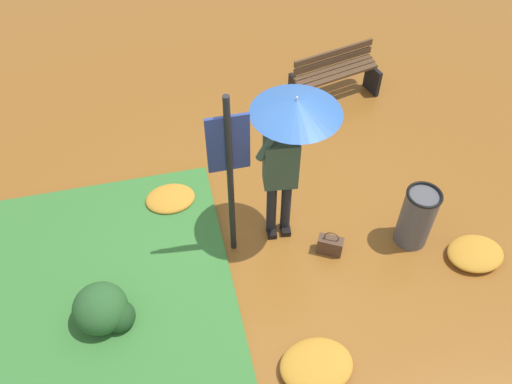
% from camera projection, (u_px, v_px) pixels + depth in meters
% --- Properties ---
extents(ground_plane, '(18.00, 18.00, 0.00)m').
position_uv_depth(ground_plane, '(273.00, 242.00, 6.52)').
color(ground_plane, brown).
extents(grass_verge, '(4.80, 4.00, 0.05)m').
position_uv_depth(grass_verge, '(16.00, 333.00, 5.67)').
color(grass_verge, '#387533').
rests_on(grass_verge, ground_plane).
extents(person_with_umbrella, '(0.96, 0.96, 2.04)m').
position_uv_depth(person_with_umbrella, '(289.00, 135.00, 5.53)').
color(person_with_umbrella, black).
rests_on(person_with_umbrella, ground_plane).
extents(info_sign_post, '(0.44, 0.07, 2.30)m').
position_uv_depth(info_sign_post, '(229.00, 162.00, 5.41)').
color(info_sign_post, black).
rests_on(info_sign_post, ground_plane).
extents(handbag, '(0.33, 0.27, 0.37)m').
position_uv_depth(handbag, '(330.00, 245.00, 6.33)').
color(handbag, '#4C3323').
rests_on(handbag, ground_plane).
extents(park_bench, '(1.42, 0.69, 0.75)m').
position_uv_depth(park_bench, '(335.00, 74.00, 8.20)').
color(park_bench, black).
rests_on(park_bench, ground_plane).
extents(trash_bin, '(0.42, 0.42, 0.83)m').
position_uv_depth(trash_bin, '(417.00, 217.00, 6.25)').
color(trash_bin, '#4C4C51').
rests_on(trash_bin, ground_plane).
extents(shrub_cluster, '(0.64, 0.58, 0.53)m').
position_uv_depth(shrub_cluster, '(104.00, 310.00, 5.62)').
color(shrub_cluster, '#285628').
rests_on(shrub_cluster, ground_plane).
extents(leaf_pile_near_person, '(0.65, 0.52, 0.14)m').
position_uv_depth(leaf_pile_near_person, '(170.00, 199.00, 6.91)').
color(leaf_pile_near_person, '#C68428').
rests_on(leaf_pile_near_person, ground_plane).
extents(leaf_pile_by_bench, '(0.69, 0.55, 0.15)m').
position_uv_depth(leaf_pile_by_bench, '(475.00, 253.00, 6.31)').
color(leaf_pile_by_bench, '#C68428').
rests_on(leaf_pile_by_bench, ground_plane).
extents(leaf_pile_far_path, '(0.76, 0.61, 0.17)m').
position_uv_depth(leaf_pile_far_path, '(316.00, 366.00, 5.37)').
color(leaf_pile_far_path, '#C68428').
rests_on(leaf_pile_far_path, ground_plane).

